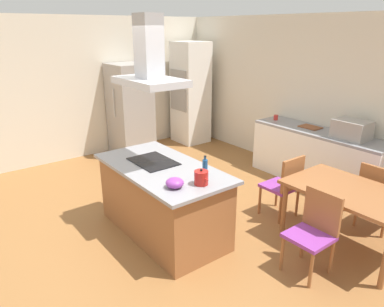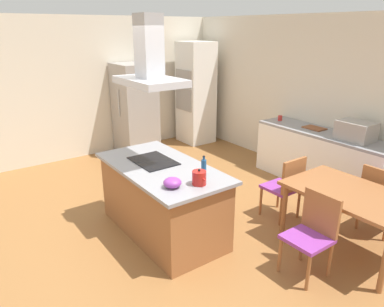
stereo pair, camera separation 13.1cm
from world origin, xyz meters
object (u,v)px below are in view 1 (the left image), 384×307
at_px(olive_oil_bottle, 205,167).
at_px(refrigerator, 130,110).
at_px(chair_at_left_end, 285,183).
at_px(range_hood, 149,63).
at_px(dining_table, 351,197).
at_px(tea_kettle, 201,178).
at_px(mixing_bowl, 175,183).
at_px(wall_oven_stack, 190,93).
at_px(cutting_board, 310,127).
at_px(cooktop, 153,161).
at_px(countertop_microwave, 352,129).
at_px(chair_facing_back_wall, 378,193).
at_px(chair_facing_island, 315,228).
at_px(coffee_mug_red, 276,117).

relative_size(olive_oil_bottle, refrigerator, 0.13).
height_order(chair_at_left_end, range_hood, range_hood).
bearing_deg(dining_table, chair_at_left_end, 180.00).
relative_size(tea_kettle, olive_oil_bottle, 0.88).
distance_m(tea_kettle, chair_at_left_end, 1.54).
xyz_separation_m(mixing_bowl, wall_oven_stack, (-3.49, 2.87, 0.15)).
distance_m(cutting_board, range_hood, 3.17).
relative_size(tea_kettle, wall_oven_stack, 0.09).
bearing_deg(cooktop, countertop_microwave, 71.52).
bearing_deg(cutting_board, refrigerator, -149.81).
bearing_deg(cutting_board, chair_facing_back_wall, -25.56).
xyz_separation_m(countertop_microwave, cutting_board, (-0.74, 0.05, -0.13)).
bearing_deg(range_hood, dining_table, 40.23).
xyz_separation_m(mixing_bowl, countertop_microwave, (0.18, 3.10, 0.09)).
bearing_deg(wall_oven_stack, range_hood, -44.35).
relative_size(chair_facing_island, range_hood, 0.99).
bearing_deg(chair_at_left_end, coffee_mug_red, 134.65).
xyz_separation_m(cooktop, chair_at_left_end, (0.88, 1.51, -0.40)).
xyz_separation_m(olive_oil_bottle, range_hood, (-0.72, -0.24, 1.10)).
height_order(refrigerator, dining_table, refrigerator).
xyz_separation_m(cooktop, chair_facing_island, (1.79, 0.85, -0.40)).
height_order(chair_facing_back_wall, chair_facing_island, same).
bearing_deg(dining_table, olive_oil_bottle, -130.21).
relative_size(cutting_board, range_hood, 0.38).
distance_m(wall_oven_stack, range_hood, 3.92).
height_order(dining_table, chair_at_left_end, chair_at_left_end).
distance_m(coffee_mug_red, chair_at_left_end, 1.97).
height_order(olive_oil_bottle, dining_table, olive_oil_bottle).
relative_size(refrigerator, chair_facing_back_wall, 2.04).
relative_size(olive_oil_bottle, countertop_microwave, 0.46).
bearing_deg(coffee_mug_red, wall_oven_stack, -173.93).
distance_m(mixing_bowl, range_hood, 1.41).
distance_m(cutting_board, chair_facing_back_wall, 1.78).
height_order(cutting_board, wall_oven_stack, wall_oven_stack).
relative_size(cooktop, cutting_board, 1.76).
bearing_deg(tea_kettle, countertop_microwave, 88.53).
distance_m(cooktop, cutting_board, 2.94).
height_order(dining_table, range_hood, range_hood).
bearing_deg(chair_at_left_end, wall_oven_stack, 162.47).
height_order(chair_facing_back_wall, chair_at_left_end, same).
distance_m(coffee_mug_red, wall_oven_stack, 2.25).
bearing_deg(olive_oil_bottle, wall_oven_stack, 144.93).
bearing_deg(cutting_board, dining_table, -42.07).
bearing_deg(mixing_bowl, cutting_board, 100.10).
height_order(chair_facing_back_wall, range_hood, range_hood).
bearing_deg(chair_facing_island, chair_facing_back_wall, 90.00).
distance_m(wall_oven_stack, chair_at_left_end, 3.80).
xyz_separation_m(olive_oil_bottle, chair_facing_back_wall, (1.07, 1.94, -0.49)).
xyz_separation_m(wall_oven_stack, chair_facing_back_wall, (4.50, -0.47, -0.59)).
bearing_deg(tea_kettle, dining_table, 58.40).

